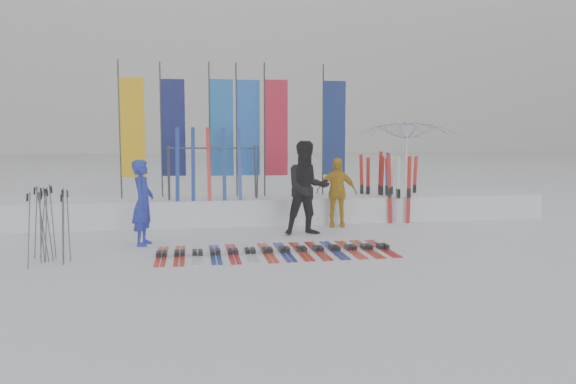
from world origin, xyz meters
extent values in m
plane|color=white|center=(0.00, 0.00, 0.00)|extent=(120.00, 120.00, 0.00)
cube|color=white|center=(0.00, 4.60, 0.30)|extent=(14.00, 1.60, 0.60)
imported|color=#1D2CAB|center=(-2.51, 1.98, 0.81)|extent=(0.49, 0.65, 1.62)
imported|color=black|center=(0.77, 2.56, 0.98)|extent=(0.99, 0.80, 1.96)
imported|color=#D2970D|center=(1.64, 3.48, 0.79)|extent=(0.98, 0.55, 1.57)
imported|color=white|center=(4.37, 6.14, 1.28)|extent=(2.90, 2.95, 2.57)
cube|color=red|center=(-2.12, 0.87, 0.04)|extent=(0.17, 1.61, 0.07)
cube|color=red|center=(-1.82, 0.87, 0.04)|extent=(0.17, 1.64, 0.07)
cube|color=silver|center=(-1.51, 0.87, 0.04)|extent=(0.17, 1.69, 0.07)
cube|color=navy|center=(-1.21, 0.87, 0.04)|extent=(0.17, 1.62, 0.07)
cube|color=red|center=(-0.91, 0.87, 0.04)|extent=(0.17, 1.67, 0.07)
cube|color=silver|center=(-0.60, 0.87, 0.04)|extent=(0.17, 1.66, 0.07)
cube|color=red|center=(-0.30, 0.87, 0.04)|extent=(0.17, 1.70, 0.07)
cube|color=navy|center=(0.01, 0.87, 0.04)|extent=(0.17, 1.66, 0.07)
cube|color=red|center=(0.31, 0.87, 0.04)|extent=(0.17, 1.64, 0.07)
cube|color=#AD170D|center=(0.62, 0.87, 0.04)|extent=(0.17, 1.65, 0.07)
cube|color=navy|center=(0.92, 0.87, 0.04)|extent=(0.17, 1.63, 0.07)
cube|color=red|center=(1.22, 0.87, 0.04)|extent=(0.17, 1.62, 0.07)
cube|color=#AD1D0D|center=(1.53, 0.87, 0.04)|extent=(0.17, 1.65, 0.07)
cube|color=#AD0D0E|center=(1.83, 0.87, 0.04)|extent=(0.17, 1.60, 0.07)
cylinder|color=#595B60|center=(-3.95, 0.79, 0.61)|extent=(0.09, 0.03, 1.23)
cylinder|color=#595B60|center=(-4.09, 0.33, 0.60)|extent=(0.07, 0.10, 1.20)
cylinder|color=#595B60|center=(-3.64, 0.61, 0.61)|extent=(0.05, 0.08, 1.22)
cylinder|color=#595B60|center=(-3.58, 0.68, 0.60)|extent=(0.03, 0.15, 1.20)
cylinder|color=#595B60|center=(-4.01, 0.67, 0.59)|extent=(0.05, 0.03, 1.18)
cylinder|color=#595B60|center=(-3.64, 0.54, 0.58)|extent=(0.02, 0.15, 1.15)
cylinder|color=#595B60|center=(-3.90, 1.00, 0.63)|extent=(0.08, 0.04, 1.26)
cylinder|color=#595B60|center=(-3.91, 0.77, 0.62)|extent=(0.11, 0.06, 1.23)
cylinder|color=#595B60|center=(-3.99, 0.74, 0.63)|extent=(0.14, 0.10, 1.25)
cylinder|color=#595B60|center=(-4.17, 1.04, 0.62)|extent=(0.10, 0.04, 1.23)
cylinder|color=#595B60|center=(-4.09, 1.14, 0.58)|extent=(0.11, 0.14, 1.15)
cylinder|color=#595B60|center=(-3.99, 0.68, 0.59)|extent=(0.05, 0.08, 1.17)
cylinder|color=#383A3F|center=(-3.22, 4.71, 2.20)|extent=(0.04, 0.04, 3.20)
cube|color=#ECAF0C|center=(-2.93, 4.71, 2.25)|extent=(0.55, 0.03, 2.30)
cylinder|color=#383A3F|center=(-2.29, 4.94, 2.20)|extent=(0.04, 0.04, 3.20)
cube|color=#0C1457|center=(-2.00, 4.94, 2.25)|extent=(0.55, 0.03, 2.30)
cylinder|color=#383A3F|center=(-1.15, 4.78, 2.20)|extent=(0.04, 0.04, 3.20)
cube|color=blue|center=(-0.86, 4.78, 2.25)|extent=(0.55, 0.03, 2.30)
cylinder|color=#383A3F|center=(-0.51, 4.83, 2.20)|extent=(0.04, 0.04, 3.20)
cube|color=blue|center=(-0.22, 4.83, 2.25)|extent=(0.55, 0.03, 2.30)
cylinder|color=#383A3F|center=(0.16, 4.69, 2.20)|extent=(0.04, 0.04, 3.20)
cube|color=#B5132B|center=(0.45, 4.69, 2.25)|extent=(0.55, 0.03, 2.30)
cylinder|color=#383A3F|center=(1.61, 4.74, 2.20)|extent=(0.04, 0.04, 3.20)
cube|color=navy|center=(1.90, 4.74, 2.25)|extent=(0.55, 0.03, 2.30)
cylinder|color=#383A3F|center=(-2.11, 3.95, 1.23)|extent=(0.04, 0.30, 1.23)
cylinder|color=#383A3F|center=(-2.11, 4.45, 1.23)|extent=(0.04, 0.30, 1.23)
cylinder|color=#383A3F|center=(-0.11, 3.95, 1.23)|extent=(0.04, 0.30, 1.23)
cylinder|color=#383A3F|center=(-0.11, 4.45, 1.23)|extent=(0.04, 0.30, 1.23)
cylinder|color=#383A3F|center=(-1.11, 4.20, 1.78)|extent=(2.00, 0.04, 0.04)
cube|color=silver|center=(3.16, 3.60, 0.79)|extent=(0.09, 0.04, 1.58)
cube|color=red|center=(3.00, 4.43, 0.84)|extent=(0.09, 0.03, 1.68)
cube|color=red|center=(2.64, 4.78, 0.80)|extent=(0.09, 0.04, 1.59)
cube|color=navy|center=(3.11, 4.22, 0.82)|extent=(0.09, 0.04, 1.65)
cube|color=silver|center=(3.42, 4.79, 0.77)|extent=(0.09, 0.03, 1.54)
cube|color=red|center=(3.03, 4.40, 0.78)|extent=(0.09, 0.04, 1.57)
cube|color=red|center=(2.76, 4.64, 0.77)|extent=(0.09, 0.03, 1.53)
cube|color=silver|center=(3.33, 4.54, 0.76)|extent=(0.09, 0.04, 1.52)
cube|color=red|center=(4.05, 4.79, 0.77)|extent=(0.09, 0.04, 1.54)
cube|color=red|center=(3.13, 4.26, 0.76)|extent=(0.09, 0.04, 1.52)
cube|color=red|center=(2.99, 3.73, 0.81)|extent=(0.09, 0.02, 1.62)
cube|color=red|center=(3.45, 3.67, 0.79)|extent=(0.09, 0.02, 1.58)
camera|label=1|loc=(-1.58, -8.80, 2.06)|focal=35.00mm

